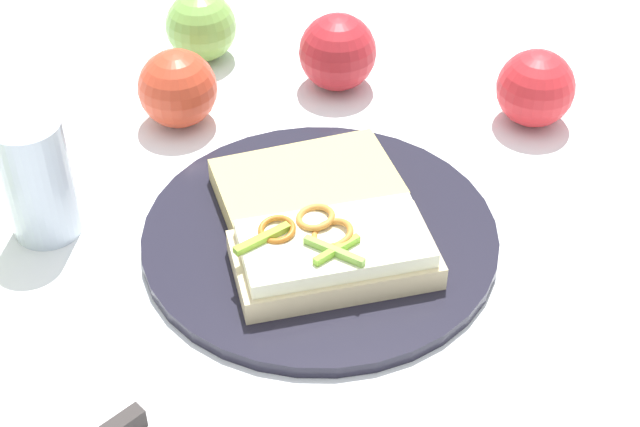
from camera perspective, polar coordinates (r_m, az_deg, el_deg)
The scene contains 9 objects.
ground_plane at distance 0.85m, azimuth 0.00°, elevation -1.65°, with size 2.00×2.00×0.00m, color white.
plate at distance 0.84m, azimuth 0.00°, elevation -1.34°, with size 0.31×0.31×0.01m, color black.
sandwich at distance 0.79m, azimuth 0.80°, elevation -2.39°, with size 0.18×0.18×0.05m.
bread_slice_side at distance 0.87m, azimuth -0.79°, elevation 1.68°, with size 0.16×0.10×0.02m, color tan.
apple_1 at distance 1.00m, azimuth 12.73°, elevation 7.30°, with size 0.08×0.08×0.08m, color red.
apple_2 at distance 1.09m, azimuth -7.11°, elevation 11.02°, with size 0.08×0.08×0.08m, color #77AD49.
apple_3 at distance 0.98m, azimuth -8.49°, elevation 7.39°, with size 0.08×0.08×0.08m, color #C74026.
apple_4 at distance 1.03m, azimuth 1.06°, elevation 9.60°, with size 0.08×0.08×0.08m, color #AF232A.
drinking_glass at distance 0.86m, azimuth -16.50°, elevation 2.01°, with size 0.06×0.06×0.12m, color silver.
Camera 1 is at (0.55, 0.30, 0.57)m, focal length 53.66 mm.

